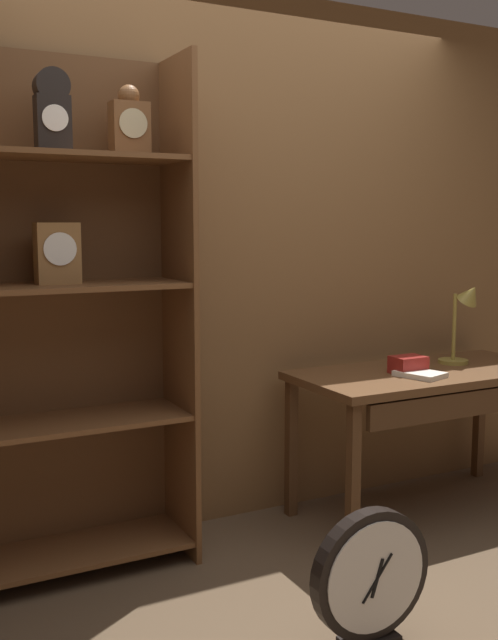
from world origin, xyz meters
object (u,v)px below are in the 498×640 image
at_px(workbench, 430,387).
at_px(open_repair_manual, 420,374).
at_px(toolbox_small, 408,365).
at_px(round_clock_large, 371,578).
at_px(desk_lamp, 465,315).
at_px(bookshelf, 6,313).

distance_m(workbench, open_repair_manual, 0.20).
xyz_separation_m(toolbox_small, round_clock_large, (-0.86, -0.87, -0.53)).
bearing_deg(desk_lamp, workbench, -165.97).
height_order(bookshelf, desk_lamp, bookshelf).
xyz_separation_m(desk_lamp, open_repair_manual, (-0.43, -0.16, -0.25)).
height_order(bookshelf, round_clock_large, bookshelf).
relative_size(desk_lamp, toolbox_small, 2.68).
height_order(desk_lamp, toolbox_small, desk_lamp).
bearing_deg(workbench, open_repair_manual, -148.87).
distance_m(workbench, round_clock_large, 1.39).
xyz_separation_m(workbench, round_clock_large, (-1.01, -0.86, -0.41)).
bearing_deg(toolbox_small, bookshelf, 172.87).
distance_m(bookshelf, toolbox_small, 1.92).
xyz_separation_m(open_repair_manual, round_clock_large, (-0.86, -0.78, -0.50)).
distance_m(bookshelf, round_clock_large, 1.73).
bearing_deg(round_clock_large, workbench, 40.70).
relative_size(workbench, desk_lamp, 3.13).
relative_size(bookshelf, round_clock_large, 4.33).
height_order(desk_lamp, open_repair_manual, desk_lamp).
bearing_deg(round_clock_large, open_repair_manual, 42.10).
height_order(bookshelf, open_repair_manual, bookshelf).
relative_size(bookshelf, desk_lamp, 4.97).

